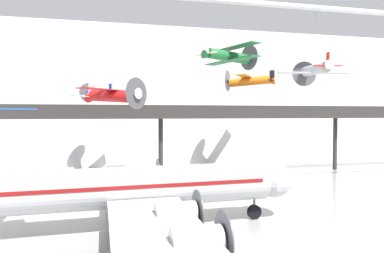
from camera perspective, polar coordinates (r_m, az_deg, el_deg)
name	(u,v)px	position (r m, az deg, el deg)	size (l,w,h in m)	color
hangar_back_wall	(152,97)	(63.59, -6.66, 4.94)	(140.00, 3.00, 25.51)	silver
mezzanine_walkway	(162,117)	(51.21, -5.10, 1.66)	(110.00, 3.20, 10.90)	#2D2B28
airliner_silver_main	(130,188)	(29.18, -10.36, -10.05)	(30.19, 34.14, 9.96)	#B7BABF
suspended_plane_white_twin	(99,94)	(52.57, -15.27, 5.24)	(7.55, 6.92, 9.89)	silver
suspended_plane_silver_racer	(315,70)	(42.87, 19.85, 8.89)	(8.89, 7.31, 8.31)	silver
suspended_plane_green_biplane	(229,56)	(37.27, 6.14, 11.62)	(6.67, 7.80, 7.01)	#1E6B33
suspended_plane_red_highwing	(112,96)	(40.95, -13.15, 5.04)	(8.41, 8.41, 11.14)	red
suspended_plane_orange_highwing	(250,81)	(55.97, 9.59, 7.50)	(8.20, 8.92, 8.13)	orange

